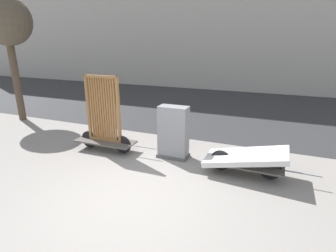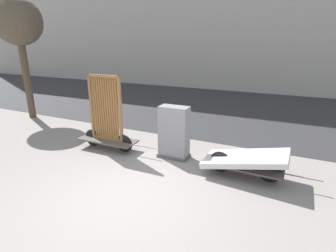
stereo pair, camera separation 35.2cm
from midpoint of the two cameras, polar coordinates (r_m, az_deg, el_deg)
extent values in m
plane|color=gray|center=(5.24, -9.90, -15.52)|extent=(60.00, 60.00, 0.00)
cube|color=#2D2D30|center=(12.26, 10.11, 4.05)|extent=(56.00, 8.95, 0.01)
cube|color=#4C4742|center=(7.44, -14.77, -3.22)|extent=(1.67, 0.65, 0.04)
cylinder|color=black|center=(7.15, -11.24, -3.99)|extent=(0.49, 0.04, 0.49)
cylinder|color=black|center=(7.76, -18.00, -2.78)|extent=(0.49, 0.04, 0.49)
cylinder|color=gray|center=(6.84, -6.69, -4.62)|extent=(0.70, 0.04, 0.03)
cube|color=olive|center=(7.42, -14.80, -2.83)|extent=(1.01, 0.08, 0.07)
cube|color=olive|center=(7.02, -15.91, 10.30)|extent=(1.01, 0.08, 0.07)
cube|color=olive|center=(7.46, -18.26, 3.82)|extent=(0.07, 0.07, 1.77)
cube|color=olive|center=(6.91, -12.18, 3.25)|extent=(0.07, 0.07, 1.77)
cube|color=olive|center=(7.39, -17.61, 3.76)|extent=(0.04, 0.05, 1.70)
cube|color=olive|center=(7.35, -17.17, 3.72)|extent=(0.04, 0.05, 1.70)
cube|color=olive|center=(7.30, -16.72, 3.68)|extent=(0.04, 0.05, 1.70)
cube|color=olive|center=(7.26, -16.26, 3.64)|extent=(0.04, 0.05, 1.70)
cube|color=olive|center=(7.22, -15.80, 3.60)|extent=(0.04, 0.05, 1.70)
cube|color=olive|center=(7.17, -15.34, 3.55)|extent=(0.04, 0.05, 1.70)
cube|color=olive|center=(7.13, -14.87, 3.51)|extent=(0.04, 0.05, 1.70)
cube|color=olive|center=(7.09, -14.39, 3.46)|extent=(0.04, 0.05, 1.70)
cube|color=olive|center=(7.05, -13.91, 3.42)|extent=(0.04, 0.05, 1.70)
cube|color=olive|center=(7.01, -13.42, 3.37)|extent=(0.04, 0.05, 1.70)
cube|color=olive|center=(6.97, -12.92, 3.32)|extent=(0.04, 0.05, 1.70)
cube|color=#4C4742|center=(6.11, 14.76, -7.95)|extent=(1.68, 0.67, 0.04)
cylinder|color=black|center=(6.08, 19.82, -8.79)|extent=(0.49, 0.05, 0.49)
cylinder|color=black|center=(6.20, 9.79, -7.39)|extent=(0.49, 0.05, 0.49)
cylinder|color=gray|center=(6.09, 25.91, -9.34)|extent=(0.70, 0.05, 0.03)
cube|color=silver|center=(6.04, 14.89, -6.45)|extent=(1.79, 0.94, 0.50)
cube|color=#4C4C4C|center=(6.87, -0.33, -6.42)|extent=(0.80, 0.43, 0.08)
cube|color=gray|center=(6.63, -0.34, -1.40)|extent=(0.74, 0.37, 1.35)
cylinder|color=#4C3D2D|center=(11.43, -30.93, 8.65)|extent=(0.26, 0.26, 3.06)
sphere|color=brown|center=(11.38, -32.64, 18.81)|extent=(1.72, 1.72, 1.72)
camera|label=1|loc=(0.18, -91.60, -0.51)|focal=28.00mm
camera|label=2|loc=(0.18, 88.40, 0.51)|focal=28.00mm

